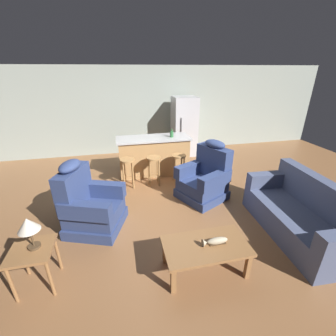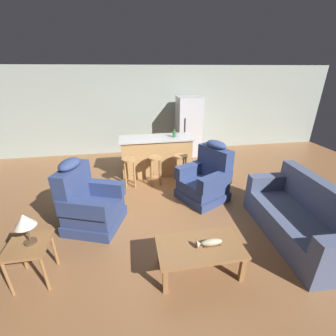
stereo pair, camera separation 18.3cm
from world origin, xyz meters
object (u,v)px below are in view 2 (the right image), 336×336
(coffee_table, at_px, (200,249))
(bar_stool_middle, at_px, (155,165))
(bar_stool_left, at_px, (129,167))
(refrigerator, at_px, (188,127))
(fish_figurine, at_px, (209,243))
(bottle_tall_green, at_px, (174,134))
(table_lamp, at_px, (24,222))
(kitchen_island, at_px, (156,155))
(recliner_near_island, at_px, (206,179))
(end_table, at_px, (29,251))
(recliner_near_lamp, at_px, (89,203))
(couch, at_px, (301,219))
(bar_stool_right, at_px, (180,164))

(coffee_table, bearing_deg, bar_stool_middle, 95.64)
(bar_stool_left, bearing_deg, refrigerator, 44.94)
(fish_figurine, relative_size, bottle_tall_green, 1.67)
(table_lamp, bearing_deg, kitchen_island, 57.12)
(recliner_near_island, relative_size, end_table, 2.14)
(recliner_near_lamp, distance_m, recliner_near_island, 2.29)
(refrigerator, bearing_deg, kitchen_island, -133.59)
(bottle_tall_green, bearing_deg, bar_stool_left, -153.67)
(recliner_near_lamp, xyz_separation_m, bottle_tall_green, (1.84, 1.87, 0.60))
(bar_stool_left, bearing_deg, coffee_table, -71.93)
(couch, bearing_deg, recliner_near_lamp, -12.01)
(bar_stool_right, bearing_deg, fish_figurine, -94.78)
(table_lamp, bearing_deg, recliner_near_island, 29.15)
(coffee_table, relative_size, bar_stool_left, 1.62)
(bar_stool_right, bearing_deg, bottle_tall_green, 93.46)
(couch, height_order, bottle_tall_green, bottle_tall_green)
(bar_stool_middle, bearing_deg, couch, -47.62)
(fish_figurine, xyz_separation_m, end_table, (-2.21, 0.25, -0.00))
(fish_figurine, height_order, bottle_tall_green, bottle_tall_green)
(bar_stool_middle, relative_size, refrigerator, 0.39)
(fish_figurine, distance_m, refrigerator, 4.52)
(couch, relative_size, bar_stool_middle, 2.86)
(fish_figurine, xyz_separation_m, recliner_near_island, (0.57, 1.80, -0.04))
(end_table, distance_m, table_lamp, 0.41)
(kitchen_island, bearing_deg, end_table, -123.14)
(bar_stool_left, bearing_deg, recliner_near_island, -27.16)
(coffee_table, distance_m, recliner_near_lamp, 2.00)
(recliner_near_island, relative_size, refrigerator, 0.68)
(recliner_near_lamp, relative_size, bar_stool_right, 1.76)
(fish_figurine, bearing_deg, table_lamp, 172.81)
(table_lamp, height_order, bar_stool_left, table_lamp)
(coffee_table, distance_m, fish_figurine, 0.15)
(couch, distance_m, end_table, 3.86)
(kitchen_island, distance_m, refrigerator, 1.70)
(couch, bearing_deg, table_lamp, 4.81)
(kitchen_island, height_order, bar_stool_right, kitchen_island)
(bar_stool_right, height_order, refrigerator, refrigerator)
(kitchen_island, distance_m, bar_stool_left, 0.94)
(recliner_near_lamp, bearing_deg, end_table, -97.85)
(couch, xyz_separation_m, end_table, (-3.85, -0.13, 0.12))
(coffee_table, bearing_deg, end_table, 173.54)
(table_lamp, bearing_deg, end_table, -143.18)
(fish_figurine, bearing_deg, bar_stool_right, 85.22)
(bar_stool_left, bearing_deg, bar_stool_middle, 0.00)
(coffee_table, relative_size, bottle_tall_green, 5.42)
(recliner_near_lamp, distance_m, bar_stool_right, 2.29)
(recliner_near_island, distance_m, bar_stool_middle, 1.23)
(recliner_near_lamp, bearing_deg, kitchen_island, 74.39)
(couch, height_order, bar_stool_middle, couch)
(coffee_table, distance_m, table_lamp, 2.13)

